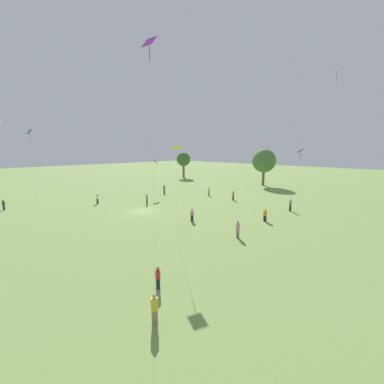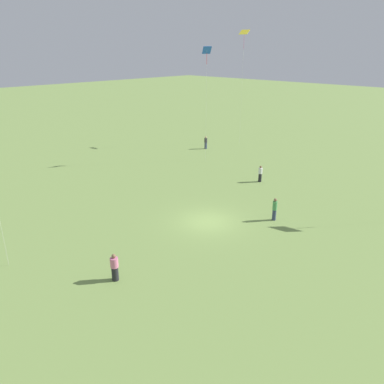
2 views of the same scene
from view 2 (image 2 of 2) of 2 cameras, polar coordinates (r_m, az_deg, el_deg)
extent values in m
plane|color=#7A994C|center=(28.54, 2.40, -4.54)|extent=(240.00, 240.00, 0.00)
cylinder|color=#232328|center=(37.46, 10.32, 2.17)|extent=(0.38, 0.38, 0.84)
cylinder|color=white|center=(37.24, 10.39, 3.18)|extent=(0.45, 0.45, 0.56)
sphere|color=brown|center=(37.13, 10.43, 3.77)|extent=(0.24, 0.24, 0.24)
cylinder|color=#333D5B|center=(49.44, 2.10, 7.09)|extent=(0.44, 0.44, 0.86)
cylinder|color=#333338|center=(49.28, 2.12, 7.89)|extent=(0.52, 0.52, 0.55)
sphere|color=tan|center=(49.19, 2.12, 8.34)|extent=(0.24, 0.24, 0.24)
cylinder|color=#232328|center=(22.04, -11.64, -12.06)|extent=(0.50, 0.50, 0.85)
cylinder|color=pink|center=(21.67, -11.78, -10.48)|extent=(0.59, 0.59, 0.58)
sphere|color=brown|center=(21.46, -11.86, -9.55)|extent=(0.24, 0.24, 0.24)
cylinder|color=#333D5B|center=(29.30, 12.40, -3.43)|extent=(0.31, 0.31, 0.84)
cylinder|color=#4C9956|center=(29.00, 12.52, -2.04)|extent=(0.37, 0.37, 0.69)
sphere|color=brown|center=(28.82, 12.59, -1.19)|extent=(0.24, 0.24, 0.24)
cube|color=blue|center=(42.50, 2.28, 20.80)|extent=(1.10, 0.97, 0.76)
cylinder|color=red|center=(42.51, 2.26, 19.65)|extent=(0.04, 0.04, 1.15)
cylinder|color=silver|center=(42.95, 2.16, 12.66)|extent=(0.01, 0.01, 12.16)
cube|color=yellow|center=(51.61, 7.99, 23.00)|extent=(1.22, 1.33, 0.60)
cylinder|color=#E54C99|center=(51.58, 7.92, 21.71)|extent=(0.04, 0.04, 1.65)
cylinder|color=silver|center=(51.83, 7.58, 15.10)|extent=(0.01, 0.01, 14.27)
camera|label=1|loc=(41.71, -64.95, 5.41)|focal=24.00mm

